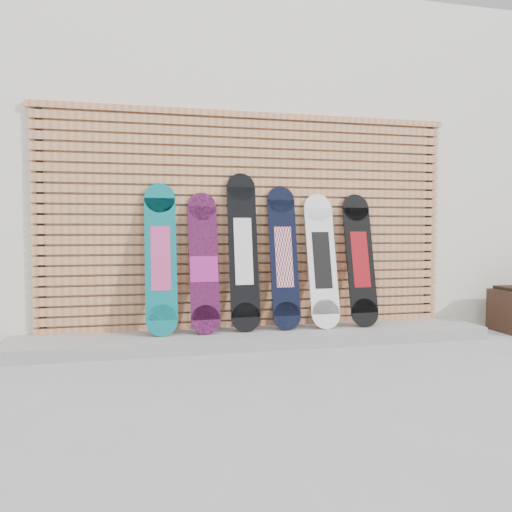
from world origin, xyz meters
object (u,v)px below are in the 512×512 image
object	(u,v)px
snowboard_4	(322,260)
snowboard_5	(360,259)
snowboard_0	(161,258)
snowboard_3	(284,257)
snowboard_1	(204,263)
snowboard_2	(243,251)

from	to	relation	value
snowboard_4	snowboard_5	xyz separation A→B (m)	(0.42, 0.00, 0.00)
snowboard_0	snowboard_5	bearing A→B (deg)	-0.15
snowboard_3	snowboard_4	world-z (taller)	snowboard_3
snowboard_5	snowboard_4	bearing A→B (deg)	-179.75
snowboard_0	snowboard_1	world-z (taller)	snowboard_0
snowboard_1	snowboard_4	distance (m)	1.20
snowboard_4	snowboard_5	distance (m)	0.42
snowboard_5	snowboard_2	bearing A→B (deg)	179.33
snowboard_1	snowboard_2	bearing A→B (deg)	2.68
snowboard_3	snowboard_4	size ratio (longest dim) A/B	1.05
snowboard_3	snowboard_4	bearing A→B (deg)	-2.07
snowboard_3	snowboard_5	world-z (taller)	snowboard_3
snowboard_2	snowboard_4	xyz separation A→B (m)	(0.81, -0.02, -0.10)
snowboard_1	snowboard_3	size ratio (longest dim) A/B	0.95
snowboard_0	snowboard_1	xyz separation A→B (m)	(0.41, -0.01, -0.05)
snowboard_3	snowboard_4	distance (m)	0.40
snowboard_0	snowboard_4	size ratio (longest dim) A/B	1.06
snowboard_1	snowboard_4	xyz separation A→B (m)	(1.20, 0.00, 0.01)
snowboard_2	snowboard_5	bearing A→B (deg)	-0.67
snowboard_3	snowboard_2	bearing A→B (deg)	179.76
snowboard_1	snowboard_3	xyz separation A→B (m)	(0.81, 0.02, 0.05)
snowboard_2	snowboard_3	distance (m)	0.42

